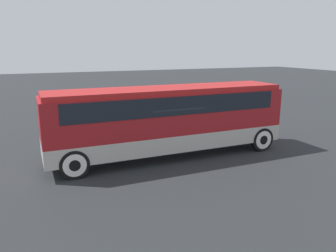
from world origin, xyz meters
The scene contains 4 objects.
ground_plane centered at (0.00, 0.00, 0.00)m, with size 120.00×120.00×0.00m, color #26282B.
tour_bus centered at (0.10, 0.00, 2.01)m, with size 11.32×2.50×3.32m.
parked_car_near centered at (-1.71, 9.11, 0.71)m, with size 4.11×1.91×1.43m.
parked_car_mid centered at (4.81, 8.94, 0.69)m, with size 4.38×1.84×1.38m.
Camera 1 is at (-5.99, -13.77, 5.07)m, focal length 35.00 mm.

